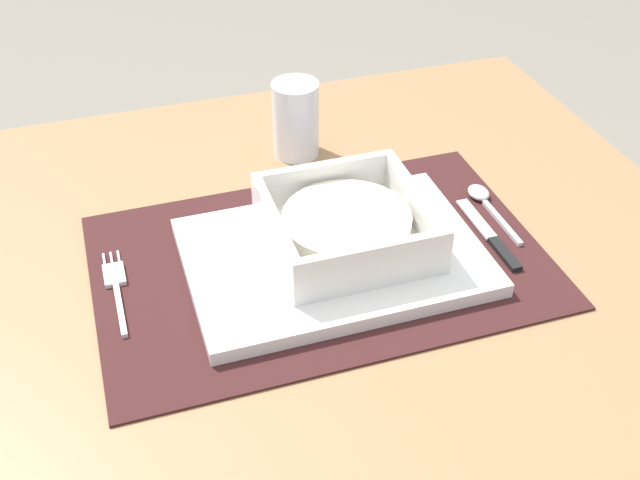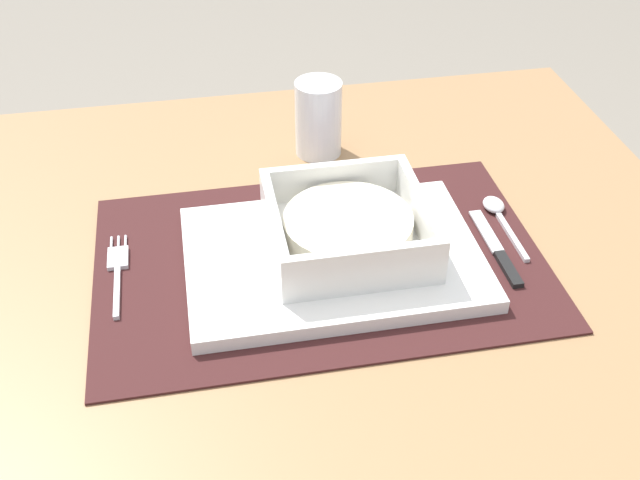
{
  "view_description": "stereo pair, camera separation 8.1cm",
  "coord_description": "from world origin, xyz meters",
  "px_view_note": "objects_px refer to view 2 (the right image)",
  "views": [
    {
      "loc": [
        -0.18,
        -0.64,
        1.24
      ],
      "look_at": [
        0.02,
        -0.03,
        0.73
      ],
      "focal_mm": 43.28,
      "sensor_mm": 36.0,
      "label": 1
    },
    {
      "loc": [
        -0.1,
        -0.66,
        1.24
      ],
      "look_at": [
        0.02,
        -0.03,
        0.73
      ],
      "focal_mm": 43.28,
      "sensor_mm": 36.0,
      "label": 2
    }
  ],
  "objects_px": {
    "dining_table": "(297,315)",
    "drinking_glass": "(318,122)",
    "fork": "(118,268)",
    "butter_knife": "(498,252)",
    "spoon": "(497,211)",
    "porridge_bowl": "(348,229)"
  },
  "relations": [
    {
      "from": "fork",
      "to": "drinking_glass",
      "type": "xyz_separation_m",
      "value": [
        0.25,
        0.2,
        0.04
      ]
    },
    {
      "from": "dining_table",
      "to": "fork",
      "type": "distance_m",
      "value": 0.22
    },
    {
      "from": "spoon",
      "to": "butter_knife",
      "type": "relative_size",
      "value": 0.88
    },
    {
      "from": "dining_table",
      "to": "fork",
      "type": "height_order",
      "value": "fork"
    },
    {
      "from": "drinking_glass",
      "to": "fork",
      "type": "bearing_deg",
      "value": -141.63
    },
    {
      "from": "dining_table",
      "to": "fork",
      "type": "relative_size",
      "value": 7.0
    },
    {
      "from": "porridge_bowl",
      "to": "butter_knife",
      "type": "height_order",
      "value": "porridge_bowl"
    },
    {
      "from": "dining_table",
      "to": "drinking_glass",
      "type": "bearing_deg",
      "value": 72.54
    },
    {
      "from": "porridge_bowl",
      "to": "dining_table",
      "type": "bearing_deg",
      "value": 156.34
    },
    {
      "from": "dining_table",
      "to": "spoon",
      "type": "xyz_separation_m",
      "value": [
        0.24,
        0.02,
        0.11
      ]
    },
    {
      "from": "fork",
      "to": "butter_knife",
      "type": "xyz_separation_m",
      "value": [
        0.41,
        -0.05,
        0.0
      ]
    },
    {
      "from": "fork",
      "to": "butter_knife",
      "type": "distance_m",
      "value": 0.41
    },
    {
      "from": "spoon",
      "to": "butter_knife",
      "type": "xyz_separation_m",
      "value": [
        -0.03,
        -0.07,
        -0.0
      ]
    },
    {
      "from": "dining_table",
      "to": "spoon",
      "type": "relative_size",
      "value": 7.94
    },
    {
      "from": "spoon",
      "to": "fork",
      "type": "bearing_deg",
      "value": -176.85
    },
    {
      "from": "dining_table",
      "to": "drinking_glass",
      "type": "xyz_separation_m",
      "value": [
        0.06,
        0.2,
        0.14
      ]
    },
    {
      "from": "porridge_bowl",
      "to": "fork",
      "type": "xyz_separation_m",
      "value": [
        -0.24,
        0.02,
        -0.03
      ]
    },
    {
      "from": "dining_table",
      "to": "butter_knife",
      "type": "xyz_separation_m",
      "value": [
        0.22,
        -0.05,
        0.11
      ]
    },
    {
      "from": "spoon",
      "to": "butter_knife",
      "type": "distance_m",
      "value": 0.07
    },
    {
      "from": "drinking_glass",
      "to": "porridge_bowl",
      "type": "bearing_deg",
      "value": -92.46
    },
    {
      "from": "spoon",
      "to": "drinking_glass",
      "type": "xyz_separation_m",
      "value": [
        -0.18,
        0.18,
        0.04
      ]
    },
    {
      "from": "fork",
      "to": "spoon",
      "type": "height_order",
      "value": "spoon"
    }
  ]
}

